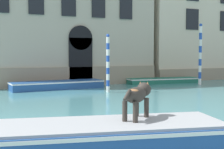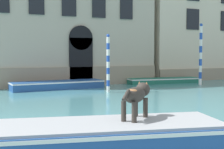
% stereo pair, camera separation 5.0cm
% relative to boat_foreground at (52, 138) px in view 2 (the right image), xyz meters
% --- Properties ---
extents(boat_foreground, '(8.30, 3.77, 0.62)m').
position_rel_boat_foreground_xyz_m(boat_foreground, '(0.00, 0.00, 0.00)').
color(boat_foreground, '#234C8C').
rests_on(boat_foreground, ground_plane).
extents(dog_on_deck, '(1.11, 0.90, 0.88)m').
position_rel_boat_foreground_xyz_m(dog_on_deck, '(2.03, -0.20, 0.86)').
color(dog_on_deck, '#332D28').
rests_on(dog_on_deck, boat_foreground).
extents(boat_moored_near_palazzo, '(5.86, 1.86, 0.50)m').
position_rel_boat_foreground_xyz_m(boat_moored_near_palazzo, '(3.37, 12.29, -0.07)').
color(boat_moored_near_palazzo, '#234C8C').
rests_on(boat_moored_near_palazzo, ground_plane).
extents(boat_moored_far, '(5.59, 2.03, 0.40)m').
position_rel_boat_foreground_xyz_m(boat_moored_far, '(11.49, 12.70, -0.12)').
color(boat_moored_far, '#1E6651').
rests_on(boat_moored_far, ground_plane).
extents(mooring_pole_0, '(0.21, 0.21, 4.31)m').
position_rel_boat_foreground_xyz_m(mooring_pole_0, '(13.12, 10.53, 1.84)').
color(mooring_pole_0, white).
rests_on(mooring_pole_0, ground_plane).
extents(mooring_pole_2, '(0.19, 0.19, 3.32)m').
position_rel_boat_foreground_xyz_m(mooring_pole_2, '(5.54, 9.43, 1.34)').
color(mooring_pole_2, white).
rests_on(mooring_pole_2, ground_plane).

